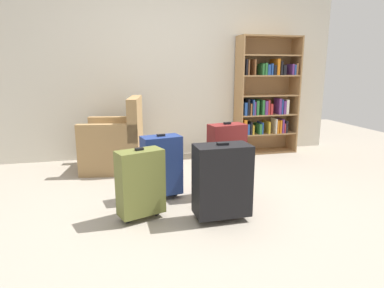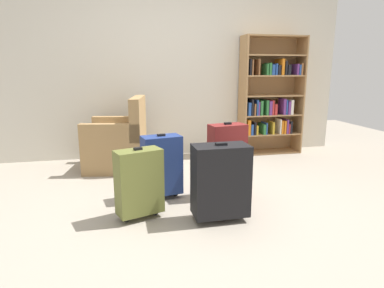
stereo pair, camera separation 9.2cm
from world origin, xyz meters
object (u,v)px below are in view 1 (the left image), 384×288
object	(u,v)px
suitcase_olive	(140,182)
mug	(154,165)
armchair	(116,144)
suitcase_black	(222,180)
suitcase_navy_blue	(162,165)
bookshelf	(265,98)
suitcase_dark_red	(227,158)

from	to	relation	value
suitcase_olive	mug	bearing A→B (deg)	78.44
armchair	mug	xyz separation A→B (m)	(0.45, -0.13, -0.27)
suitcase_black	suitcase_navy_blue	bearing A→B (deg)	125.18
bookshelf	armchair	world-z (taller)	bookshelf
armchair	suitcase_black	size ratio (longest dim) A/B	1.36
suitcase_olive	suitcase_black	world-z (taller)	suitcase_black
suitcase_olive	suitcase_black	size ratio (longest dim) A/B	0.93
suitcase_olive	suitcase_black	xyz separation A→B (m)	(0.65, -0.17, 0.02)
suitcase_black	bookshelf	bearing A→B (deg)	56.59
bookshelf	suitcase_dark_red	xyz separation A→B (m)	(-1.15, -1.57, -0.44)
bookshelf	suitcase_navy_blue	xyz separation A→B (m)	(-1.78, -1.50, -0.49)
suitcase_black	armchair	bearing A→B (deg)	115.79
suitcase_olive	bookshelf	bearing A→B (deg)	43.40
bookshelf	armchair	size ratio (longest dim) A/B	1.88
suitcase_black	suitcase_dark_red	size ratio (longest dim) A/B	0.89
bookshelf	suitcase_navy_blue	world-z (taller)	bookshelf
armchair	mug	world-z (taller)	armchair
suitcase_navy_blue	suitcase_black	xyz separation A→B (m)	(0.41, -0.58, 0.01)
mug	suitcase_black	xyz separation A→B (m)	(0.37, -1.56, 0.30)
bookshelf	suitcase_black	distance (m)	2.54
suitcase_olive	suitcase_navy_blue	bearing A→B (deg)	60.13
suitcase_olive	armchair	bearing A→B (deg)	96.22
bookshelf	armchair	bearing A→B (deg)	-169.93
mug	bookshelf	bearing A→B (deg)	16.73
armchair	suitcase_dark_red	world-z (taller)	armchair
bookshelf	suitcase_navy_blue	distance (m)	2.38
armchair	suitcase_navy_blue	bearing A→B (deg)	-69.89
mug	suitcase_olive	world-z (taller)	suitcase_olive
mug	suitcase_black	bearing A→B (deg)	-76.76
bookshelf	suitcase_navy_blue	bearing A→B (deg)	-140.00
armchair	suitcase_black	distance (m)	1.88
bookshelf	suitcase_olive	xyz separation A→B (m)	(-2.02, -1.91, -0.50)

